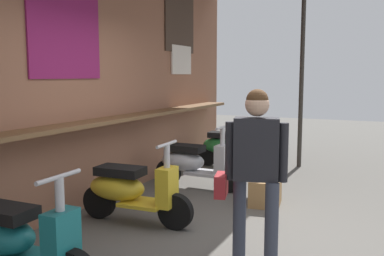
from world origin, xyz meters
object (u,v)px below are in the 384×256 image
scooter_yellow (130,190)px  scooter_green (230,146)px  shopper_with_handbag (254,161)px  merchandise_crate (265,192)px  scooter_teal (14,239)px  scooter_silver (193,163)px

scooter_yellow → scooter_green: bearing=87.0°
scooter_yellow → shopper_with_handbag: shopper_with_handbag is taller
scooter_green → shopper_with_handbag: size_ratio=0.89×
merchandise_crate → scooter_yellow: bearing=137.5°
scooter_teal → scooter_silver: 3.35m
shopper_with_handbag → scooter_teal: bearing=-67.5°
scooter_teal → scooter_green: same height
scooter_teal → scooter_green: bearing=88.8°
scooter_silver → shopper_with_handbag: (-2.14, -1.61, 0.56)m
scooter_green → shopper_with_handbag: (-3.75, -1.61, 0.56)m
scooter_yellow → scooter_silver: 1.70m
scooter_green → shopper_with_handbag: 4.12m
scooter_silver → merchandise_crate: 1.30m
scooter_silver → scooter_yellow: bearing=-89.6°
shopper_with_handbag → scooter_yellow: bearing=-119.7°
scooter_yellow → merchandise_crate: bearing=44.5°
merchandise_crate → scooter_teal: bearing=157.6°
scooter_silver → scooter_green: bearing=90.4°
scooter_teal → scooter_yellow: 1.65m
scooter_silver → shopper_with_handbag: shopper_with_handbag is taller
scooter_teal → shopper_with_handbag: size_ratio=0.89×
scooter_teal → scooter_green: size_ratio=1.00×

